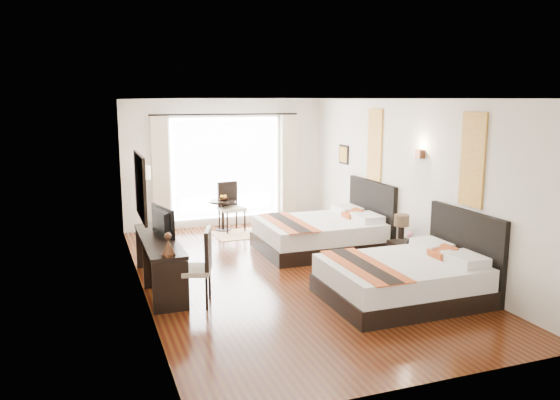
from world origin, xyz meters
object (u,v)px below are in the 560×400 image
object	(u,v)px
desk_chair	(195,282)
fruit_bowl	(224,199)
side_table	(223,216)
console_desk	(159,263)
floor_lamp	(143,178)
bed_far	(323,233)
nightstand	(404,256)
television	(158,222)
bed_near	(407,278)
window_chair	(231,216)
table_lamp	(401,222)
vase	(410,239)

from	to	relation	value
desk_chair	fruit_bowl	world-z (taller)	desk_chair
side_table	console_desk	bearing A→B (deg)	-119.14
console_desk	side_table	distance (m)	3.66
floor_lamp	side_table	distance (m)	1.89
side_table	bed_far	bearing A→B (deg)	-57.07
nightstand	television	xyz separation A→B (m)	(-3.93, 0.62, 0.75)
bed_near	window_chair	xyz separation A→B (m)	(-1.26, 4.84, 0.00)
table_lamp	fruit_bowl	size ratio (longest dim) A/B	1.81
vase	console_desk	world-z (taller)	console_desk
table_lamp	desk_chair	bearing A→B (deg)	-171.52
console_desk	bed_near	bearing A→B (deg)	-28.08
bed_far	console_desk	bearing A→B (deg)	-161.80
television	window_chair	xyz separation A→B (m)	(1.94, 2.99, -0.66)
nightstand	table_lamp	xyz separation A→B (m)	(0.01, 0.12, 0.54)
table_lamp	window_chair	distance (m)	4.06
nightstand	desk_chair	bearing A→B (deg)	-173.32
desk_chair	side_table	xyz separation A→B (m)	(1.43, 4.11, 0.00)
vase	side_table	bearing A→B (deg)	118.84
vase	bed_far	bearing A→B (deg)	113.27
bed_far	vase	bearing A→B (deg)	-66.73
fruit_bowl	window_chair	distance (m)	0.40
bed_far	table_lamp	bearing A→B (deg)	-61.05
bed_far	vase	distance (m)	1.90
nightstand	bed_far	bearing A→B (deg)	116.82
nightstand	floor_lamp	bearing A→B (deg)	136.90
television	side_table	xyz separation A→B (m)	(1.76, 3.06, -0.65)
floor_lamp	fruit_bowl	bearing A→B (deg)	3.32
window_chair	fruit_bowl	bearing A→B (deg)	-120.84
fruit_bowl	desk_chair	bearing A→B (deg)	-109.58
side_table	window_chair	world-z (taller)	window_chair
bed_far	television	bearing A→B (deg)	-164.00
nightstand	console_desk	distance (m)	3.98
nightstand	fruit_bowl	distance (m)	4.28
vase	television	world-z (taller)	television
bed_far	floor_lamp	size ratio (longest dim) A/B	1.51
console_desk	television	bearing A→B (deg)	81.81
fruit_bowl	window_chair	xyz separation A→B (m)	(0.15, -0.06, -0.37)
television	floor_lamp	xyz separation A→B (m)	(0.11, 2.95, 0.27)
vase	side_table	distance (m)	4.44
desk_chair	window_chair	distance (m)	4.34
bed_far	desk_chair	xyz separation A→B (m)	(-2.83, -1.95, -0.00)
bed_near	floor_lamp	distance (m)	5.78
console_desk	window_chair	xyz separation A→B (m)	(1.96, 3.13, -0.06)
desk_chair	floor_lamp	size ratio (longest dim) A/B	0.72
nightstand	side_table	size ratio (longest dim) A/B	0.72
bed_far	vase	size ratio (longest dim) A/B	17.43
nightstand	table_lamp	bearing A→B (deg)	85.88
table_lamp	nightstand	bearing A→B (deg)	-94.12
window_chair	table_lamp	bearing A→B (deg)	19.86
bed_far	console_desk	world-z (taller)	bed_far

